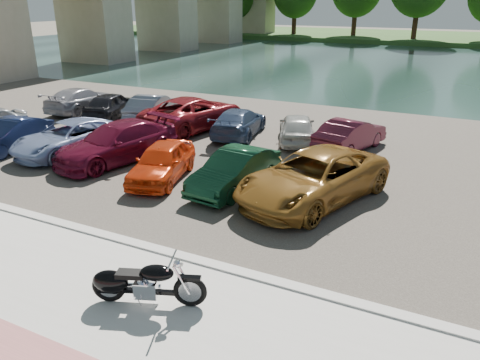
# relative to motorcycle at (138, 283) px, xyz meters

# --- Properties ---
(ground) EXTENTS (200.00, 200.00, 0.00)m
(ground) POSITION_rel_motorcycle_xyz_m (-0.21, -0.10, -0.56)
(ground) COLOR #595447
(ground) RESTS_ON ground
(promenade) EXTENTS (60.00, 6.00, 0.10)m
(promenade) POSITION_rel_motorcycle_xyz_m (-0.21, -1.10, -0.51)
(promenade) COLOR beige
(promenade) RESTS_ON ground
(kerb) EXTENTS (60.00, 0.30, 0.14)m
(kerb) POSITION_rel_motorcycle_xyz_m (-0.21, 1.90, -0.49)
(kerb) COLOR beige
(kerb) RESTS_ON ground
(parking_lot) EXTENTS (60.00, 18.00, 0.04)m
(parking_lot) POSITION_rel_motorcycle_xyz_m (-0.21, 10.90, -0.54)
(parking_lot) COLOR #3E3832
(parking_lot) RESTS_ON ground
(river) EXTENTS (120.00, 40.00, 0.00)m
(river) POSITION_rel_motorcycle_xyz_m (-0.21, 39.90, -0.56)
(river) COLOR #1B312C
(river) RESTS_ON ground
(far_bank) EXTENTS (120.00, 24.00, 0.60)m
(far_bank) POSITION_rel_motorcycle_xyz_m (-0.21, 71.90, -0.26)
(far_bank) COLOR #294D1B
(far_bank) RESTS_ON ground
(bridge) EXTENTS (7.00, 56.00, 8.55)m
(bridge) POSITION_rel_motorcycle_xyz_m (-28.21, 40.93, 4.96)
(bridge) COLOR tan
(bridge) RESTS_ON ground
(motorcycle) EXTENTS (2.23, 1.10, 1.05)m
(motorcycle) POSITION_rel_motorcycle_xyz_m (0.00, 0.00, 0.00)
(motorcycle) COLOR black
(motorcycle) RESTS_ON promenade
(car_1) EXTENTS (1.70, 3.89, 1.24)m
(car_1) POSITION_rel_motorcycle_xyz_m (-11.10, 6.00, 0.10)
(car_1) COLOR #152042
(car_1) RESTS_ON parking_lot
(car_2) EXTENTS (2.74, 4.85, 1.28)m
(car_2) POSITION_rel_motorcycle_xyz_m (-8.66, 6.77, 0.12)
(car_2) COLOR #8598C1
(car_2) RESTS_ON parking_lot
(car_3) EXTENTS (3.16, 5.29, 1.43)m
(car_3) POSITION_rel_motorcycle_xyz_m (-6.31, 6.87, 0.20)
(car_3) COLOR maroon
(car_3) RESTS_ON parking_lot
(car_4) EXTENTS (2.33, 3.91, 1.25)m
(car_4) POSITION_rel_motorcycle_xyz_m (-3.70, 6.04, 0.10)
(car_4) COLOR red
(car_4) RESTS_ON parking_lot
(car_5) EXTENTS (1.73, 3.95, 1.26)m
(car_5) POSITION_rel_motorcycle_xyz_m (-1.08, 6.33, 0.11)
(car_5) COLOR #0E341E
(car_5) RESTS_ON parking_lot
(car_6) EXTENTS (4.07, 5.90, 1.50)m
(car_6) POSITION_rel_motorcycle_xyz_m (1.44, 6.58, 0.23)
(car_6) COLOR #8E5E20
(car_6) RESTS_ON parking_lot
(car_7) EXTENTS (2.05, 4.52, 1.28)m
(car_7) POSITION_rel_motorcycle_xyz_m (-13.63, 12.53, 0.12)
(car_7) COLOR gray
(car_7) RESTS_ON parking_lot
(car_8) EXTENTS (2.23, 3.99, 1.28)m
(car_8) POSITION_rel_motorcycle_xyz_m (-11.31, 12.34, 0.12)
(car_8) COLOR black
(car_8) RESTS_ON parking_lot
(car_9) EXTENTS (2.36, 4.31, 1.35)m
(car_9) POSITION_rel_motorcycle_xyz_m (-8.88, 12.54, 0.15)
(car_9) COLOR slate
(car_9) RESTS_ON parking_lot
(car_10) EXTENTS (3.47, 5.82, 1.52)m
(car_10) POSITION_rel_motorcycle_xyz_m (-6.25, 12.18, 0.24)
(car_10) COLOR maroon
(car_10) RESTS_ON parking_lot
(car_11) EXTENTS (2.39, 4.43, 1.22)m
(car_11) POSITION_rel_motorcycle_xyz_m (-3.82, 12.08, 0.09)
(car_11) COLOR #334564
(car_11) RESTS_ON parking_lot
(car_12) EXTENTS (2.72, 3.96, 1.25)m
(car_12) POSITION_rel_motorcycle_xyz_m (-1.14, 12.26, 0.10)
(car_12) COLOR #B8B9B4
(car_12) RESTS_ON parking_lot
(car_13) EXTENTS (2.30, 4.08, 1.27)m
(car_13) POSITION_rel_motorcycle_xyz_m (1.18, 12.15, 0.12)
(car_13) COLOR #4C1424
(car_13) RESTS_ON parking_lot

